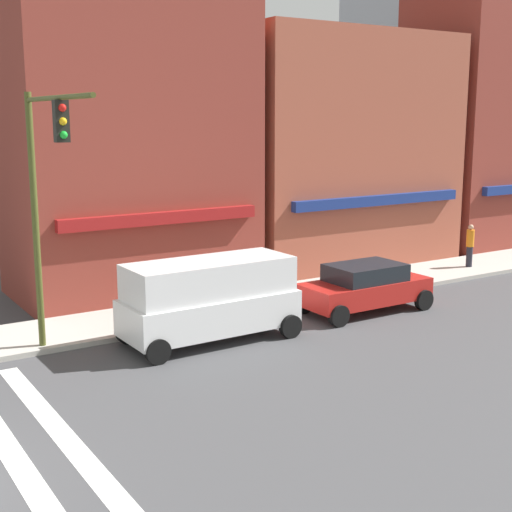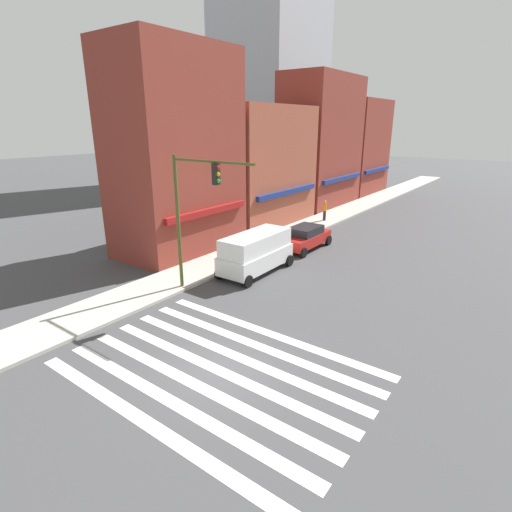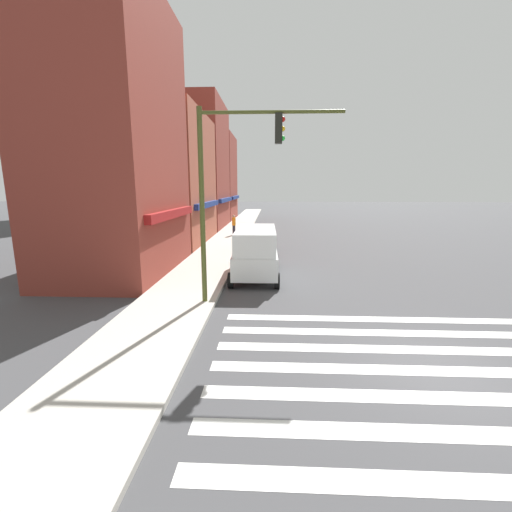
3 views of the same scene
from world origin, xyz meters
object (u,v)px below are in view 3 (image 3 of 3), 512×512
at_px(sedan_red, 260,241).
at_px(pedestrian_orange_vest, 234,225).
at_px(traffic_signal, 232,175).
at_px(van_white, 256,250).

bearing_deg(sedan_red, pedestrian_orange_vest, 17.87).
relative_size(traffic_signal, pedestrian_orange_vest, 3.90).
bearing_deg(traffic_signal, sedan_red, -3.62).
distance_m(traffic_signal, pedestrian_orange_vest, 18.45).
relative_size(van_white, pedestrian_orange_vest, 2.84).
bearing_deg(pedestrian_orange_vest, traffic_signal, -33.79).
relative_size(van_white, sedan_red, 1.14).
xyz_separation_m(traffic_signal, pedestrian_orange_vest, (17.99, 1.94, -3.61)).
bearing_deg(van_white, pedestrian_orange_vest, 9.85).
xyz_separation_m(van_white, sedan_red, (5.76, 0.00, -0.44)).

